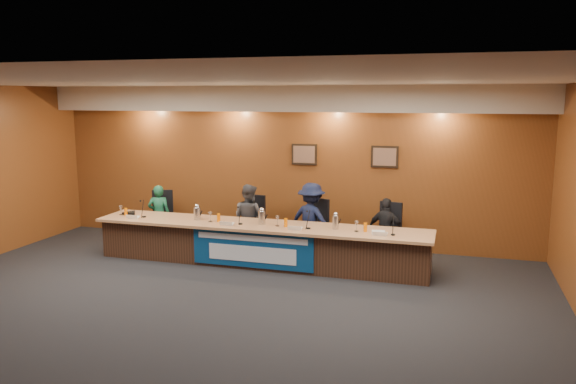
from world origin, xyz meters
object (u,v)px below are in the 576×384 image
(panelist_a, at_px, (159,215))
(panelist_c, at_px, (311,220))
(carafe_mid, at_px, (262,218))
(carafe_right, at_px, (336,222))
(carafe_left, at_px, (197,214))
(dais_body, at_px, (260,245))
(office_chair_d, at_px, (387,236))
(office_chair_b, at_px, (251,226))
(panelist_d, at_px, (386,231))
(panelist_b, at_px, (249,218))
(office_chair_a, at_px, (162,220))
(banner, at_px, (252,249))
(office_chair_c, at_px, (313,231))
(speakerphone, at_px, (131,213))

(panelist_a, height_order, panelist_c, panelist_c)
(carafe_mid, xyz_separation_m, carafe_right, (1.33, 0.00, 0.00))
(panelist_a, bearing_deg, carafe_left, 130.08)
(dais_body, height_order, office_chair_d, dais_body)
(office_chair_b, bearing_deg, office_chair_d, 6.78)
(panelist_d, relative_size, carafe_right, 4.98)
(dais_body, bearing_deg, panelist_a, 163.56)
(carafe_left, bearing_deg, panelist_d, 12.63)
(office_chair_b, bearing_deg, dais_body, -52.74)
(panelist_b, xyz_separation_m, carafe_right, (1.87, -0.76, 0.20))
(dais_body, height_order, office_chair_a, dais_body)
(banner, distance_m, panelist_c, 1.41)
(panelist_b, bearing_deg, office_chair_b, -70.76)
(office_chair_d, relative_size, carafe_left, 2.10)
(panelist_a, relative_size, panelist_c, 0.87)
(panelist_d, xyz_separation_m, office_chair_c, (-1.39, 0.10, -0.12))
(banner, xyz_separation_m, office_chair_c, (0.77, 1.23, 0.10))
(speakerphone, bearing_deg, carafe_mid, -1.47)
(panelist_d, distance_m, carafe_left, 3.47)
(panelist_a, height_order, office_chair_b, panelist_a)
(office_chair_a, height_order, office_chair_d, same)
(dais_body, xyz_separation_m, speakerphone, (-2.65, 0.02, 0.43))
(office_chair_b, height_order, speakerphone, speakerphone)
(office_chair_b, bearing_deg, carafe_mid, -51.24)
(office_chair_a, distance_m, office_chair_b, 1.95)
(office_chair_a, xyz_separation_m, office_chair_c, (3.20, 0.00, 0.00))
(panelist_d, relative_size, carafe_mid, 5.07)
(panelist_b, bearing_deg, banner, 132.26)
(panelist_b, distance_m, panelist_c, 1.25)
(carafe_left, bearing_deg, office_chair_b, 49.68)
(carafe_right, bearing_deg, office_chair_a, 167.34)
(speakerphone, bearing_deg, panelist_c, 11.46)
(carafe_left, bearing_deg, office_chair_a, 144.98)
(panelist_c, height_order, panelist_d, panelist_c)
(panelist_c, xyz_separation_m, office_chair_c, (0.00, 0.10, -0.23))
(panelist_a, relative_size, panelist_b, 0.92)
(panelist_a, height_order, speakerphone, panelist_a)
(dais_body, xyz_separation_m, carafe_right, (1.39, -0.04, 0.52))
(panelist_d, relative_size, office_chair_c, 2.49)
(panelist_c, distance_m, office_chair_b, 1.27)
(panelist_a, distance_m, carafe_right, 3.90)
(panelist_d, height_order, speakerphone, panelist_d)
(dais_body, bearing_deg, panelist_b, 123.86)
(panelist_d, bearing_deg, panelist_b, 12.18)
(dais_body, xyz_separation_m, banner, (0.00, -0.41, 0.03))
(office_chair_d, bearing_deg, dais_body, -147.91)
(panelist_c, height_order, carafe_mid, panelist_c)
(panelist_c, height_order, office_chair_a, panelist_c)
(panelist_b, bearing_deg, panelist_d, -160.76)
(carafe_right, bearing_deg, office_chair_d, 47.92)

